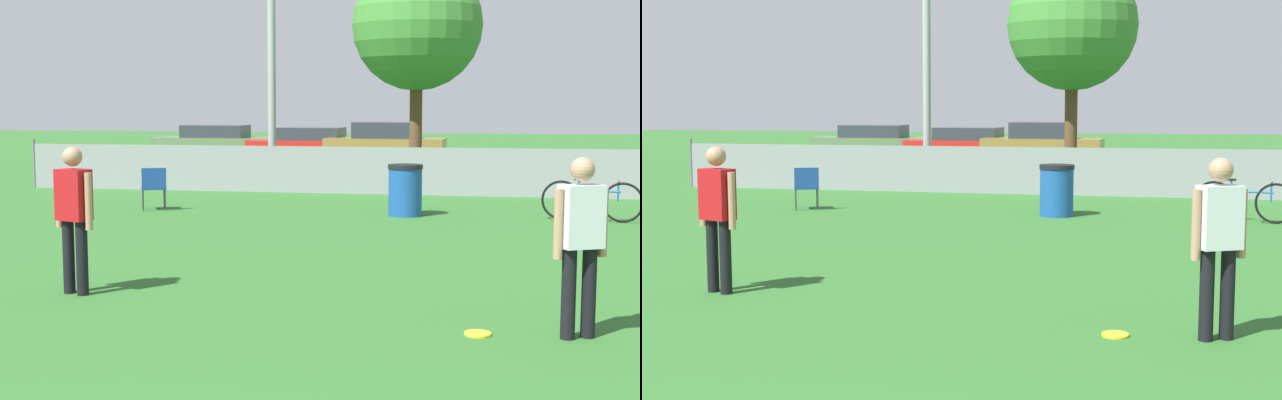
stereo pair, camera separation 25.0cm
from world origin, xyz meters
TOP-DOWN VIEW (x-y plane):
  - fence_backline at (0.00, 18.00)m, footprint 18.37×0.07m
  - tree_near_pole at (0.20, 20.18)m, footprint 3.27×3.27m
  - player_thrower_red at (-2.37, 6.57)m, footprint 0.51×0.33m
  - player_receiver_white at (2.95, 5.71)m, footprint 0.49×0.37m
  - frisbee_disc at (2.06, 5.64)m, footprint 0.25×0.25m
  - folding_chair_sideline at (-4.43, 14.08)m, footprint 0.63×0.63m
  - bicycle_sideline at (3.91, 14.04)m, footprint 1.76×0.51m
  - trash_bin at (0.54, 14.16)m, footprint 0.66×0.66m
  - parked_car_olive at (-8.10, 29.55)m, footprint 4.50×1.75m
  - parked_car_red at (-4.24, 28.48)m, footprint 4.45×1.95m
  - parked_car_tan at (-1.46, 27.52)m, footprint 4.05×1.80m

SIDE VIEW (x-z plane):
  - frisbee_disc at x=2.06m, z-range 0.00..0.03m
  - bicycle_sideline at x=3.91m, z-range -0.01..0.76m
  - trash_bin at x=0.54m, z-range 0.00..0.97m
  - folding_chair_sideline at x=-4.43m, z-range 0.07..0.92m
  - fence_backline at x=0.00m, z-range -0.05..1.16m
  - parked_car_red at x=-4.24m, z-range -0.01..1.24m
  - parked_car_olive at x=-8.10m, z-range 0.00..1.29m
  - parked_car_tan at x=-1.46m, z-range -0.03..1.44m
  - player_thrower_red at x=-2.37m, z-range 0.12..1.76m
  - player_receiver_white at x=2.95m, z-range 0.12..1.76m
  - tree_near_pole at x=0.20m, z-range 1.19..6.88m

